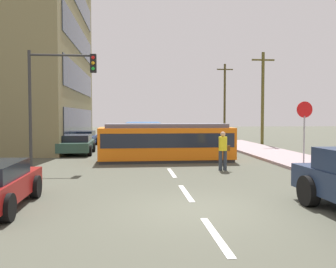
{
  "coord_description": "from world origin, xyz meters",
  "views": [
    {
      "loc": [
        -1.63,
        -9.01,
        2.35
      ],
      "look_at": [
        0.12,
        8.78,
        1.47
      ],
      "focal_mm": 39.56,
      "sensor_mm": 36.0,
      "label": 1
    }
  ],
  "objects_px": {
    "city_bus": "(143,133)",
    "parked_sedan_far": "(83,138)",
    "utility_pole_mid": "(263,97)",
    "stop_sign": "(304,119)",
    "pedestrian_crossing": "(223,148)",
    "parked_sedan_mid": "(77,144)",
    "traffic_light_mast": "(56,86)",
    "utility_pole_far": "(225,99)",
    "streetcar_tram": "(166,142)"
  },
  "relations": [
    {
      "from": "traffic_light_mast",
      "to": "utility_pole_mid",
      "type": "xyz_separation_m",
      "value": [
        13.7,
        10.99,
        0.12
      ]
    },
    {
      "from": "streetcar_tram",
      "to": "utility_pole_far",
      "type": "height_order",
      "value": "utility_pole_far"
    },
    {
      "from": "parked_sedan_mid",
      "to": "traffic_light_mast",
      "type": "distance_m",
      "value": 6.51
    },
    {
      "from": "stop_sign",
      "to": "parked_sedan_far",
      "type": "bearing_deg",
      "value": 133.82
    },
    {
      "from": "parked_sedan_far",
      "to": "traffic_light_mast",
      "type": "relative_size",
      "value": 0.79
    },
    {
      "from": "stop_sign",
      "to": "traffic_light_mast",
      "type": "height_order",
      "value": "traffic_light_mast"
    },
    {
      "from": "traffic_light_mast",
      "to": "utility_pole_far",
      "type": "distance_m",
      "value": 27.08
    },
    {
      "from": "parked_sedan_far",
      "to": "stop_sign",
      "type": "bearing_deg",
      "value": -46.18
    },
    {
      "from": "parked_sedan_far",
      "to": "city_bus",
      "type": "bearing_deg",
      "value": -8.21
    },
    {
      "from": "streetcar_tram",
      "to": "utility_pole_far",
      "type": "bearing_deg",
      "value": 68.23
    },
    {
      "from": "city_bus",
      "to": "parked_sedan_far",
      "type": "distance_m",
      "value": 4.65
    },
    {
      "from": "pedestrian_crossing",
      "to": "traffic_light_mast",
      "type": "height_order",
      "value": "traffic_light_mast"
    },
    {
      "from": "utility_pole_far",
      "to": "streetcar_tram",
      "type": "bearing_deg",
      "value": -111.77
    },
    {
      "from": "utility_pole_mid",
      "to": "utility_pole_far",
      "type": "xyz_separation_m",
      "value": [
        0.09,
        12.31,
        0.4
      ]
    },
    {
      "from": "parked_sedan_far",
      "to": "traffic_light_mast",
      "type": "bearing_deg",
      "value": -88.47
    },
    {
      "from": "utility_pole_far",
      "to": "parked_sedan_far",
      "type": "bearing_deg",
      "value": -140.23
    },
    {
      "from": "city_bus",
      "to": "parked_sedan_far",
      "type": "height_order",
      "value": "city_bus"
    },
    {
      "from": "streetcar_tram",
      "to": "traffic_light_mast",
      "type": "height_order",
      "value": "traffic_light_mast"
    },
    {
      "from": "streetcar_tram",
      "to": "parked_sedan_far",
      "type": "relative_size",
      "value": 1.63
    },
    {
      "from": "streetcar_tram",
      "to": "utility_pole_mid",
      "type": "relative_size",
      "value": 0.94
    },
    {
      "from": "city_bus",
      "to": "pedestrian_crossing",
      "type": "distance_m",
      "value": 13.08
    },
    {
      "from": "stop_sign",
      "to": "utility_pole_far",
      "type": "distance_m",
      "value": 24.21
    },
    {
      "from": "traffic_light_mast",
      "to": "stop_sign",
      "type": "bearing_deg",
      "value": -3.56
    },
    {
      "from": "parked_sedan_far",
      "to": "traffic_light_mast",
      "type": "xyz_separation_m",
      "value": [
        0.31,
        -11.57,
        3.09
      ]
    },
    {
      "from": "pedestrian_crossing",
      "to": "traffic_light_mast",
      "type": "distance_m",
      "value": 8.04
    },
    {
      "from": "parked_sedan_mid",
      "to": "utility_pole_mid",
      "type": "height_order",
      "value": "utility_pole_mid"
    },
    {
      "from": "traffic_light_mast",
      "to": "utility_pole_far",
      "type": "bearing_deg",
      "value": 59.39
    },
    {
      "from": "streetcar_tram",
      "to": "city_bus",
      "type": "relative_size",
      "value": 1.3
    },
    {
      "from": "parked_sedan_far",
      "to": "traffic_light_mast",
      "type": "height_order",
      "value": "traffic_light_mast"
    },
    {
      "from": "streetcar_tram",
      "to": "stop_sign",
      "type": "bearing_deg",
      "value": -21.5
    },
    {
      "from": "parked_sedan_mid",
      "to": "utility_pole_mid",
      "type": "relative_size",
      "value": 0.58
    },
    {
      "from": "streetcar_tram",
      "to": "pedestrian_crossing",
      "type": "relative_size",
      "value": 4.12
    },
    {
      "from": "city_bus",
      "to": "utility_pole_mid",
      "type": "relative_size",
      "value": 0.72
    },
    {
      "from": "traffic_light_mast",
      "to": "streetcar_tram",
      "type": "bearing_deg",
      "value": 18.8
    },
    {
      "from": "parked_sedan_far",
      "to": "streetcar_tram",
      "type": "bearing_deg",
      "value": -60.74
    },
    {
      "from": "streetcar_tram",
      "to": "parked_sedan_mid",
      "type": "xyz_separation_m",
      "value": [
        -5.15,
        3.96,
        -0.38
      ]
    },
    {
      "from": "streetcar_tram",
      "to": "traffic_light_mast",
      "type": "bearing_deg",
      "value": -161.2
    },
    {
      "from": "parked_sedan_far",
      "to": "stop_sign",
      "type": "relative_size",
      "value": 1.46
    },
    {
      "from": "parked_sedan_mid",
      "to": "parked_sedan_far",
      "type": "relative_size",
      "value": 1.0
    },
    {
      "from": "parked_sedan_mid",
      "to": "city_bus",
      "type": "bearing_deg",
      "value": 50.72
    },
    {
      "from": "parked_sedan_far",
      "to": "stop_sign",
      "type": "xyz_separation_m",
      "value": [
        11.79,
        -12.29,
        1.57
      ]
    },
    {
      "from": "stop_sign",
      "to": "parked_sedan_mid",
      "type": "bearing_deg",
      "value": 150.63
    },
    {
      "from": "city_bus",
      "to": "utility_pole_far",
      "type": "bearing_deg",
      "value": 52.49
    },
    {
      "from": "pedestrian_crossing",
      "to": "parked_sedan_mid",
      "type": "xyz_separation_m",
      "value": [
        -7.29,
        7.53,
        -0.32
      ]
    },
    {
      "from": "streetcar_tram",
      "to": "parked_sedan_far",
      "type": "distance_m",
      "value": 11.25
    },
    {
      "from": "utility_pole_mid",
      "to": "parked_sedan_far",
      "type": "bearing_deg",
      "value": 177.63
    },
    {
      "from": "stop_sign",
      "to": "pedestrian_crossing",
      "type": "bearing_deg",
      "value": -165.3
    },
    {
      "from": "streetcar_tram",
      "to": "stop_sign",
      "type": "xyz_separation_m",
      "value": [
        6.3,
        -2.48,
        1.19
      ]
    },
    {
      "from": "city_bus",
      "to": "utility_pole_mid",
      "type": "distance_m",
      "value": 9.83
    },
    {
      "from": "pedestrian_crossing",
      "to": "utility_pole_far",
      "type": "xyz_separation_m",
      "value": [
        6.46,
        25.11,
        3.29
      ]
    }
  ]
}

